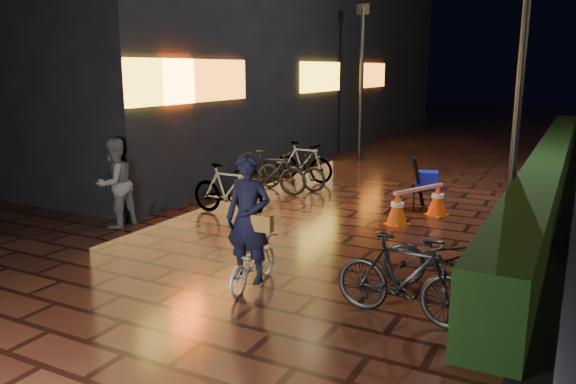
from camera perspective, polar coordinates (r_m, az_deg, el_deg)
The scene contains 11 objects.
ground at distance 8.68m, azimuth -0.77°, elevation -6.78°, with size 80.00×80.00×0.00m, color #381911.
hedge at distance 15.40m, azimuth 25.13°, elevation 2.45°, with size 0.70×20.00×1.00m, color black.
bystander_person at distance 10.66m, azimuth -17.18°, elevation 0.86°, with size 0.80×0.62×1.64m, color #5E5E60.
storefront_block at distance 23.07m, azimuth -8.21°, elevation 16.41°, with size 12.09×22.00×9.00m.
lamp_post_hedge at distance 10.99m, azimuth 22.59°, elevation 11.18°, with size 0.49×0.14×5.08m.
lamp_post_sf at distance 18.00m, azimuth 7.48°, elevation 11.61°, with size 0.46×0.15×4.77m.
cyclist at distance 7.38m, azimuth -3.84°, elevation -4.81°, with size 0.67×1.29×1.81m.
traffic_barrier at distance 11.07m, azimuth 13.08°, elevation -1.15°, with size 0.95×1.54×0.64m.
cart_assembly at distance 11.83m, azimuth 13.83°, elevation 1.02°, with size 0.72×0.77×1.15m.
parked_bikes_storefront at distance 12.99m, azimuth -1.14°, elevation 1.96°, with size 1.95×4.33×1.02m.
parked_bikes_hedge at distance 7.18m, azimuth 14.19°, elevation -7.30°, with size 2.03×1.87×1.02m.
Camera 1 is at (3.92, -7.20, 2.86)m, focal length 35.00 mm.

